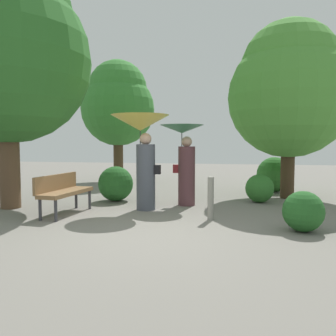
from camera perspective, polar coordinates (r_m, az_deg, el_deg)
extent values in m
plane|color=slate|center=(5.86, -5.22, -10.59)|extent=(40.00, 40.00, 0.00)
cylinder|color=#474C56|center=(7.75, -3.65, -1.51)|extent=(0.42, 0.42, 1.46)
sphere|color=tan|center=(7.71, -3.68, 4.77)|extent=(0.26, 0.26, 0.26)
cylinder|color=#333338|center=(7.76, -4.55, 3.13)|extent=(0.02, 0.02, 0.80)
cone|color=#D8C64C|center=(7.77, -4.57, 7.37)|extent=(1.29, 1.29, 0.35)
cube|color=black|center=(7.65, -1.76, -0.27)|extent=(0.14, 0.10, 0.20)
cylinder|color=#563338|center=(8.33, 3.06, -1.31)|extent=(0.40, 0.40, 1.41)
sphere|color=tan|center=(8.29, 3.08, 4.32)|extent=(0.25, 0.25, 0.25)
cylinder|color=#333338|center=(8.32, 2.27, 2.95)|extent=(0.02, 0.02, 0.80)
cone|color=#33724C|center=(8.33, 2.28, 6.39)|extent=(1.05, 1.05, 0.20)
cube|color=maroon|center=(8.38, 1.33, -0.12)|extent=(0.14, 0.10, 0.20)
cylinder|color=#38383D|center=(6.95, -17.88, -6.58)|extent=(0.06, 0.06, 0.44)
cylinder|color=#38383D|center=(7.14, -20.19, -6.36)|extent=(0.06, 0.06, 0.44)
cylinder|color=#38383D|center=(8.09, -12.70, -5.01)|extent=(0.06, 0.06, 0.44)
cylinder|color=#38383D|center=(8.25, -14.79, -4.87)|extent=(0.06, 0.06, 0.44)
cube|color=olive|center=(7.56, -16.24, -3.86)|extent=(0.52, 1.52, 0.08)
cube|color=olive|center=(7.66, -17.80, -2.32)|extent=(0.14, 1.50, 0.35)
cylinder|color=#4C3823|center=(13.65, -8.16, 5.60)|extent=(0.37, 0.37, 3.72)
sphere|color=#387F33|center=(13.71, -8.20, 9.50)|extent=(2.80, 2.80, 2.80)
sphere|color=#387F33|center=(13.80, -8.23, 12.57)|extent=(2.24, 2.24, 2.24)
cylinder|color=#42301E|center=(9.91, 19.09, 5.73)|extent=(0.36, 0.36, 3.62)
sphere|color=#4C9338|center=(9.98, 19.22, 10.92)|extent=(3.23, 3.23, 3.23)
sphere|color=#4C9338|center=(10.09, 19.31, 15.00)|extent=(2.58, 2.58, 2.58)
cylinder|color=brown|center=(8.74, -24.72, 8.63)|extent=(0.45, 0.45, 4.47)
sphere|color=#2D6B28|center=(8.91, -24.94, 15.80)|extent=(3.75, 3.75, 3.75)
sphere|color=#2D6B28|center=(9.14, -25.12, 21.29)|extent=(3.00, 3.00, 3.00)
sphere|color=#235B23|center=(6.29, 21.25, -6.63)|extent=(0.68, 0.68, 0.68)
sphere|color=#2D6B28|center=(11.14, 17.00, -1.01)|extent=(1.07, 1.07, 1.07)
sphere|color=#235B23|center=(9.04, -8.56, -2.55)|extent=(0.89, 0.89, 0.89)
sphere|color=#2D6B28|center=(9.04, 14.76, -3.24)|extent=(0.71, 0.71, 0.71)
cylinder|color=gray|center=(6.78, 6.99, -4.98)|extent=(0.12, 0.12, 0.84)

